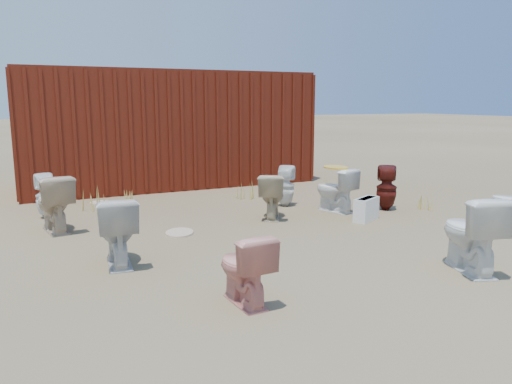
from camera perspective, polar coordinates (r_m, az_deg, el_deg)
name	(u,v)px	position (r m, az deg, el deg)	size (l,w,h in m)	color
ground	(276,241)	(6.50, 2.27, -5.64)	(100.00, 100.00, 0.00)	brown
shipping_container	(166,128)	(11.13, -10.26, 7.17)	(6.00, 2.40, 2.40)	#52120D
toilet_front_a	(117,231)	(5.70, -15.59, -4.27)	(0.43, 0.76, 0.78)	silver
toilet_front_pink	(244,268)	(4.48, -1.37, -8.68)	(0.37, 0.65, 0.66)	#E58F84
toilet_front_c	(471,233)	(5.75, 23.38, -4.33)	(0.47, 0.82, 0.83)	white
toilet_front_maroon	(387,188)	(8.55, 14.69, 0.45)	(0.33, 0.34, 0.74)	#50130D
toilet_front_e	(511,202)	(8.28, 27.12, -1.01)	(0.36, 0.63, 0.64)	white
toilet_back_a	(46,196)	(8.34, -22.85, -0.43)	(0.31, 0.32, 0.69)	white
toilet_back_beige_left	(54,203)	(7.43, -22.09, -1.20)	(0.45, 0.78, 0.80)	beige
toilet_back_beige_right	(272,196)	(7.69, 1.80, -0.42)	(0.39, 0.69, 0.70)	#C1B08D
toilet_back_yellowlid	(335,190)	(8.24, 9.03, 0.24)	(0.40, 0.70, 0.72)	white
toilet_back_e	(285,186)	(8.59, 3.36, 0.67)	(0.31, 0.32, 0.69)	white
yellow_lid	(336,167)	(8.19, 9.11, 2.80)	(0.36, 0.46, 0.03)	gold
loose_tank	(366,209)	(7.73, 12.49, -1.94)	(0.50, 0.20, 0.35)	white
loose_lid_near	(180,233)	(6.94, -8.74, -4.61)	(0.38, 0.49, 0.02)	beige
loose_lid_far	(103,203)	(9.25, -17.14, -1.19)	(0.36, 0.47, 0.02)	beige
weed_clump_a	(93,200)	(8.66, -18.09, -0.92)	(0.36, 0.36, 0.34)	#B5A548
weed_clump_b	(246,191)	(9.19, -1.20, 0.12)	(0.32, 0.32, 0.31)	#B5A548
weed_clump_c	(322,186)	(9.70, 7.55, 0.64)	(0.36, 0.36, 0.33)	#B5A548
weed_clump_d	(132,194)	(9.32, -13.98, -0.23)	(0.30, 0.30, 0.25)	#B5A548
weed_clump_e	(265,183)	(10.21, 0.99, 1.00)	(0.34, 0.34, 0.26)	#B5A548
weed_clump_f	(423,203)	(8.73, 18.60, -1.24)	(0.28, 0.28, 0.23)	#B5A548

